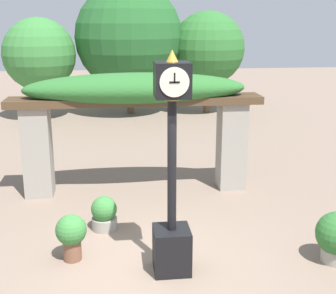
# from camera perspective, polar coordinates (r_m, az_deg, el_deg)

# --- Properties ---
(ground_plane) EXTENTS (60.00, 60.00, 0.00)m
(ground_plane) POSITION_cam_1_polar(r_m,az_deg,el_deg) (7.74, -2.31, -14.37)
(ground_plane) COLOR #7F6B5B
(pedestal_clock) EXTENTS (0.56, 0.56, 3.42)m
(pedestal_clock) POSITION_cam_1_polar(r_m,az_deg,el_deg) (7.05, 0.47, -4.88)
(pedestal_clock) COLOR black
(pedestal_clock) RESTS_ON ground
(pergola) EXTENTS (5.58, 1.20, 2.71)m
(pergola) POSITION_cam_1_polar(r_m,az_deg,el_deg) (10.35, -3.93, 5.21)
(pergola) COLOR gray
(pergola) RESTS_ON ground
(potted_plant_near_left) EXTENTS (0.51, 0.51, 0.78)m
(potted_plant_near_left) POSITION_cam_1_polar(r_m,az_deg,el_deg) (7.89, -11.71, -10.32)
(potted_plant_near_left) COLOR brown
(potted_plant_near_left) RESTS_ON ground
(potted_plant_near_right) EXTENTS (0.48, 0.48, 0.65)m
(potted_plant_near_right) POSITION_cam_1_polar(r_m,az_deg,el_deg) (8.93, -7.79, -8.02)
(potted_plant_near_right) COLOR gray
(potted_plant_near_right) RESTS_ON ground
(tree_line) EXTENTS (9.57, 4.33, 5.28)m
(tree_line) POSITION_cam_1_polar(r_m,az_deg,el_deg) (19.21, -4.50, 12.58)
(tree_line) COLOR brown
(tree_line) RESTS_ON ground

